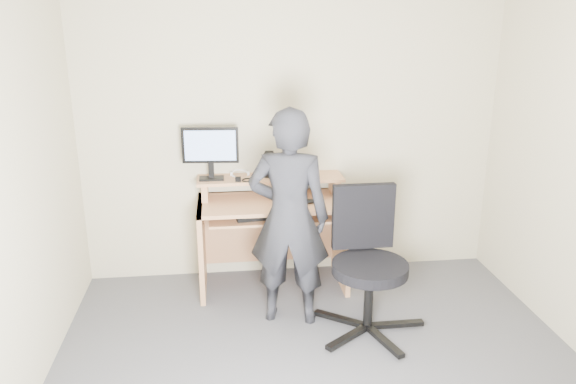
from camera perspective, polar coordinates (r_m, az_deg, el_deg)
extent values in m
cube|color=beige|center=(4.71, 0.43, 6.11)|extent=(3.50, 0.02, 2.50)
cube|color=tan|center=(4.66, -8.72, -5.56)|extent=(0.04, 0.60, 0.75)
cube|color=tan|center=(4.75, 5.44, -4.93)|extent=(0.04, 0.60, 0.75)
cube|color=tan|center=(4.54, -1.61, -1.09)|extent=(1.20, 0.60, 0.03)
cube|color=tan|center=(4.50, -1.50, -2.57)|extent=(1.02, 0.38, 0.02)
cube|color=tan|center=(4.64, -8.44, 0.30)|extent=(0.05, 0.28, 0.15)
cube|color=tan|center=(4.73, 4.74, 0.78)|extent=(0.05, 0.28, 0.15)
cube|color=tan|center=(4.63, -1.80, 1.40)|extent=(1.20, 0.30, 0.02)
cube|color=tan|center=(4.91, -1.89, -3.45)|extent=(1.20, 0.03, 0.65)
cube|color=black|center=(4.60, -7.77, 1.38)|extent=(0.20, 0.13, 0.01)
cube|color=black|center=(4.60, -7.80, 2.28)|extent=(0.05, 0.04, 0.13)
cube|color=black|center=(4.53, -7.91, 4.74)|extent=(0.45, 0.07, 0.29)
cube|color=#92B6FC|center=(4.51, -7.92, 4.68)|extent=(0.40, 0.04, 0.24)
cube|color=black|center=(4.63, -1.96, 2.83)|extent=(0.09, 0.14, 0.20)
cylinder|color=silver|center=(4.63, 0.54, 2.58)|extent=(0.09, 0.09, 0.16)
cube|color=black|center=(4.63, 2.26, 1.61)|extent=(0.08, 0.14, 0.01)
cube|color=black|center=(4.52, -5.09, 1.30)|extent=(0.05, 0.04, 0.03)
torus|color=silver|center=(4.70, -4.91, 1.83)|extent=(0.20, 0.20, 0.06)
cube|color=black|center=(4.47, -2.43, -2.34)|extent=(0.48, 0.24, 0.03)
ellipsoid|color=black|center=(4.47, 2.19, -0.95)|extent=(0.11, 0.09, 0.04)
cube|color=black|center=(4.26, 10.90, -13.05)|extent=(0.41, 0.06, 0.03)
cube|color=black|center=(4.39, 8.20, -11.91)|extent=(0.17, 0.40, 0.03)
cube|color=black|center=(4.27, 5.30, -12.70)|extent=(0.36, 0.28, 0.03)
cube|color=black|center=(4.06, 6.08, -14.47)|extent=(0.36, 0.28, 0.03)
cube|color=black|center=(4.05, 9.75, -14.70)|extent=(0.18, 0.40, 0.03)
cylinder|color=black|center=(4.09, 8.18, -10.64)|extent=(0.06, 0.06, 0.43)
cylinder|color=black|center=(3.99, 8.33, -7.66)|extent=(0.53, 0.53, 0.07)
cube|color=black|center=(4.08, 7.65, -2.46)|extent=(0.45, 0.07, 0.48)
imported|color=black|center=(4.01, 0.09, -2.67)|extent=(0.65, 0.50, 1.60)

